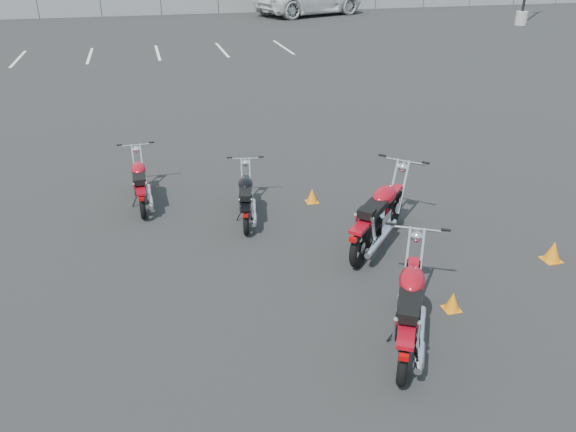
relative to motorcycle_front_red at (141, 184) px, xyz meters
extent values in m
plane|color=black|center=(2.09, -3.12, -0.43)|extent=(120.00, 120.00, 0.00)
torus|color=black|center=(-0.02, 0.67, -0.16)|extent=(0.11, 0.55, 0.55)
cylinder|color=silver|center=(-0.02, 0.67, -0.16)|extent=(0.09, 0.15, 0.15)
torus|color=black|center=(0.00, -0.66, -0.16)|extent=(0.11, 0.55, 0.55)
cylinder|color=silver|center=(0.00, -0.66, -0.16)|extent=(0.09, 0.15, 0.15)
cube|color=black|center=(-0.01, 0.01, -0.12)|extent=(0.11, 0.97, 0.06)
cube|color=silver|center=(-0.01, -0.04, -0.07)|extent=(0.26, 0.35, 0.28)
cylinder|color=silver|center=(-0.01, -0.04, 0.10)|extent=(0.19, 0.23, 0.24)
ellipsoid|color=maroon|center=(-0.01, 0.17, 0.23)|extent=(0.29, 0.54, 0.24)
cube|color=black|center=(-0.01, -0.27, 0.21)|extent=(0.25, 0.51, 0.09)
cube|color=black|center=(0.00, -0.50, 0.25)|extent=(0.20, 0.17, 0.11)
cube|color=maroon|center=(0.00, -0.68, 0.13)|extent=(0.17, 0.39, 0.05)
cube|color=maroon|center=(-0.02, 0.67, 0.13)|extent=(0.12, 0.31, 0.04)
cylinder|color=silver|center=(0.11, -0.52, 0.07)|extent=(0.05, 0.17, 0.36)
cylinder|color=silver|center=(-0.11, -0.52, 0.07)|extent=(0.05, 0.17, 0.36)
cylinder|color=silver|center=(0.14, -0.27, -0.18)|extent=(0.10, 1.01, 0.12)
cylinder|color=silver|center=(0.15, -0.56, -0.16)|extent=(0.11, 0.33, 0.12)
cylinder|color=silver|center=(0.06, 0.78, 0.14)|extent=(0.05, 0.37, 0.72)
cylinder|color=silver|center=(-0.10, 0.78, 0.14)|extent=(0.05, 0.37, 0.72)
sphere|color=silver|center=(-0.02, 0.93, 0.37)|extent=(0.15, 0.15, 0.15)
cylinder|color=silver|center=(-0.02, 0.95, 0.47)|extent=(0.64, 0.04, 0.03)
cylinder|color=black|center=(0.30, 0.93, 0.50)|extent=(0.11, 0.03, 0.03)
cylinder|color=black|center=(-0.34, 0.93, 0.50)|extent=(0.11, 0.03, 0.03)
cylinder|color=black|center=(-0.14, -0.09, -0.30)|extent=(0.14, 0.02, 0.28)
cube|color=#990505|center=(0.00, -0.92, 0.07)|extent=(0.09, 0.06, 0.06)
torus|color=black|center=(1.97, -0.52, -0.17)|extent=(0.19, 0.53, 0.52)
cylinder|color=silver|center=(1.97, -0.52, -0.17)|extent=(0.11, 0.15, 0.14)
torus|color=black|center=(1.73, -1.75, -0.17)|extent=(0.19, 0.53, 0.52)
cylinder|color=silver|center=(1.73, -1.75, -0.17)|extent=(0.11, 0.15, 0.14)
cube|color=black|center=(1.85, -1.14, -0.14)|extent=(0.26, 0.91, 0.05)
cube|color=silver|center=(1.84, -1.18, -0.09)|extent=(0.30, 0.37, 0.26)
cylinder|color=silver|center=(1.84, -1.18, 0.07)|extent=(0.21, 0.25, 0.23)
ellipsoid|color=black|center=(1.88, -0.98, 0.19)|extent=(0.36, 0.54, 0.22)
cube|color=black|center=(1.80, -1.39, 0.17)|extent=(0.31, 0.51, 0.09)
cube|color=black|center=(1.76, -1.60, 0.21)|extent=(0.22, 0.19, 0.10)
cube|color=black|center=(1.73, -1.77, 0.10)|extent=(0.22, 0.39, 0.04)
cube|color=black|center=(1.97, -0.52, 0.10)|extent=(0.17, 0.31, 0.03)
cylinder|color=silver|center=(1.86, -1.65, 0.04)|extent=(0.07, 0.16, 0.34)
cylinder|color=silver|center=(1.66, -1.61, 0.04)|extent=(0.07, 0.16, 0.34)
cylinder|color=silver|center=(1.94, -1.42, -0.19)|extent=(0.26, 0.95, 0.11)
cylinder|color=silver|center=(1.89, -1.69, -0.17)|extent=(0.16, 0.32, 0.11)
cylinder|color=silver|center=(2.07, -0.43, 0.10)|extent=(0.10, 0.35, 0.68)
cylinder|color=silver|center=(1.91, -0.40, 0.10)|extent=(0.10, 0.35, 0.68)
sphere|color=silver|center=(2.02, -0.28, 0.33)|extent=(0.16, 0.16, 0.14)
cylinder|color=silver|center=(2.02, -0.26, 0.42)|extent=(0.60, 0.14, 0.03)
cylinder|color=black|center=(2.32, -0.34, 0.45)|extent=(0.11, 0.05, 0.03)
cylinder|color=black|center=(1.72, -0.22, 0.45)|extent=(0.11, 0.05, 0.03)
cylinder|color=black|center=(1.72, -1.20, -0.30)|extent=(0.14, 0.05, 0.26)
cube|color=#990505|center=(1.69, -1.99, 0.04)|extent=(0.10, 0.07, 0.05)
torus|color=black|center=(4.38, -2.05, -0.09)|extent=(0.56, 0.59, 0.68)
cylinder|color=silver|center=(4.38, -2.05, -0.09)|extent=(0.21, 0.21, 0.18)
torus|color=black|center=(3.26, -3.26, -0.09)|extent=(0.56, 0.59, 0.68)
cylinder|color=silver|center=(3.26, -3.26, -0.09)|extent=(0.21, 0.21, 0.18)
cube|color=black|center=(3.82, -2.66, -0.05)|extent=(0.90, 0.95, 0.07)
cube|color=silver|center=(3.78, -2.70, 0.02)|extent=(0.53, 0.53, 0.34)
cylinder|color=silver|center=(3.78, -2.70, 0.23)|extent=(0.36, 0.36, 0.30)
ellipsoid|color=maroon|center=(3.96, -2.51, 0.39)|extent=(0.70, 0.72, 0.29)
cube|color=black|center=(3.59, -2.91, 0.36)|extent=(0.64, 0.66, 0.11)
cube|color=black|center=(3.39, -3.12, 0.41)|extent=(0.32, 0.32, 0.14)
cube|color=maroon|center=(3.24, -3.28, 0.27)|extent=(0.48, 0.49, 0.06)
cube|color=maroon|center=(4.38, -2.05, 0.27)|extent=(0.37, 0.38, 0.05)
cylinder|color=silver|center=(3.48, -3.23, 0.19)|extent=(0.18, 0.19, 0.45)
cylinder|color=silver|center=(3.28, -3.04, 0.19)|extent=(0.18, 0.19, 0.45)
cylinder|color=silver|center=(3.72, -3.03, -0.12)|extent=(0.93, 0.99, 0.15)
cylinder|color=silver|center=(3.47, -3.30, -0.09)|extent=(0.37, 0.39, 0.15)
cylinder|color=silver|center=(4.55, -2.02, 0.27)|extent=(0.35, 0.37, 0.90)
cylinder|color=silver|center=(4.40, -1.88, 0.27)|extent=(0.35, 0.37, 0.90)
sphere|color=silver|center=(4.60, -1.82, 0.57)|extent=(0.26, 0.26, 0.18)
cylinder|color=silver|center=(4.61, -1.80, 0.68)|extent=(0.61, 0.57, 0.03)
cylinder|color=black|center=(4.89, -2.09, 0.73)|extent=(0.13, 0.12, 0.04)
cylinder|color=black|center=(4.31, -1.55, 0.73)|extent=(0.13, 0.12, 0.04)
cylinder|color=black|center=(3.63, -2.63, -0.26)|extent=(0.15, 0.14, 0.34)
cube|color=#990505|center=(3.04, -3.50, 0.19)|extent=(0.13, 0.13, 0.07)
torus|color=black|center=(3.56, -4.45, -0.11)|extent=(0.42, 0.62, 0.65)
cylinder|color=silver|center=(3.56, -4.45, -0.11)|extent=(0.18, 0.20, 0.17)
torus|color=black|center=(2.81, -5.82, -0.11)|extent=(0.42, 0.62, 0.65)
cylinder|color=silver|center=(2.81, -5.82, -0.11)|extent=(0.18, 0.20, 0.17)
cube|color=black|center=(3.18, -5.14, -0.07)|extent=(0.64, 1.05, 0.06)
cube|color=silver|center=(3.16, -5.18, 0.00)|extent=(0.46, 0.51, 0.32)
cylinder|color=silver|center=(3.16, -5.18, 0.19)|extent=(0.32, 0.34, 0.29)
ellipsoid|color=maroon|center=(3.28, -4.97, 0.34)|extent=(0.59, 0.71, 0.28)
cube|color=black|center=(3.03, -5.42, 0.32)|extent=(0.53, 0.66, 0.11)
cube|color=black|center=(2.90, -5.66, 0.37)|extent=(0.30, 0.28, 0.13)
cube|color=maroon|center=(2.80, -5.84, 0.23)|extent=(0.39, 0.49, 0.05)
cube|color=maroon|center=(3.56, -4.45, 0.23)|extent=(0.30, 0.39, 0.04)
cylinder|color=silver|center=(3.00, -5.74, 0.16)|extent=(0.14, 0.20, 0.42)
cylinder|color=silver|center=(2.77, -5.62, 0.16)|extent=(0.14, 0.20, 0.42)
cylinder|color=silver|center=(3.18, -5.50, -0.13)|extent=(0.66, 1.09, 0.14)
cylinder|color=silver|center=(3.01, -5.81, -0.11)|extent=(0.30, 0.40, 0.14)
cylinder|color=silver|center=(3.71, -4.38, 0.24)|extent=(0.25, 0.40, 0.85)
cylinder|color=silver|center=(3.54, -4.29, 0.24)|extent=(0.25, 0.40, 0.85)
sphere|color=silver|center=(3.71, -4.19, 0.52)|extent=(0.23, 0.23, 0.17)
cylinder|color=silver|center=(3.72, -4.17, 0.62)|extent=(0.68, 0.39, 0.03)
cylinder|color=black|center=(4.04, -4.37, 0.67)|extent=(0.13, 0.10, 0.04)
cylinder|color=black|center=(3.38, -4.00, 0.67)|extent=(0.13, 0.10, 0.04)
cylinder|color=black|center=(3.00, -5.16, -0.27)|extent=(0.16, 0.10, 0.32)
cube|color=#990505|center=(2.66, -6.09, 0.16)|extent=(0.13, 0.11, 0.06)
cone|color=orange|center=(3.24, -0.75, -0.29)|extent=(0.22, 0.22, 0.27)
cube|color=orange|center=(3.24, -0.75, -0.43)|extent=(0.23, 0.23, 0.01)
cone|color=orange|center=(6.34, -3.88, -0.26)|extent=(0.26, 0.26, 0.32)
cube|color=orange|center=(6.34, -3.88, -0.43)|extent=(0.28, 0.28, 0.01)
cone|color=orange|center=(4.10, -4.69, -0.29)|extent=(0.21, 0.21, 0.26)
cube|color=orange|center=(4.10, -4.69, -0.43)|extent=(0.23, 0.23, 0.01)
cylinder|color=#999690|center=(23.13, 20.96, -0.03)|extent=(0.70, 0.70, 0.80)
cube|color=slate|center=(2.09, 31.88, 0.47)|extent=(80.00, 0.04, 1.80)
cylinder|color=black|center=(-5.91, 31.88, 0.47)|extent=(0.06, 0.06, 1.80)
cylinder|color=black|center=(-1.91, 31.88, 0.47)|extent=(0.06, 0.06, 1.80)
cylinder|color=black|center=(2.09, 31.88, 0.47)|extent=(0.06, 0.06, 1.80)
cylinder|color=black|center=(6.09, 31.88, 0.47)|extent=(0.06, 0.06, 1.80)
cube|color=silver|center=(-4.91, 16.88, -0.43)|extent=(0.12, 4.00, 0.01)
cube|color=silver|center=(-1.91, 16.88, -0.43)|extent=(0.12, 4.00, 0.01)
cube|color=silver|center=(1.09, 16.88, -0.43)|extent=(0.12, 4.00, 0.01)
cube|color=silver|center=(4.09, 16.88, -0.43)|extent=(0.12, 4.00, 0.01)
cube|color=silver|center=(7.09, 16.88, -0.43)|extent=(0.12, 4.00, 0.01)
camera|label=1|loc=(0.25, -10.39, 4.21)|focal=35.00mm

